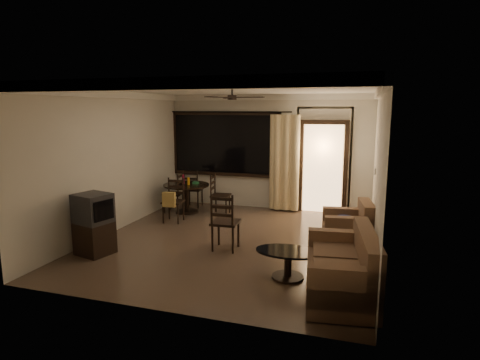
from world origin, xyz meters
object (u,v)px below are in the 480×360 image
(dining_table, at_px, (186,190))
(dining_chair_east, at_px, (220,202))
(coffee_table, at_px, (288,260))
(dining_chair_west, at_px, (174,200))
(dining_chair_south, at_px, (173,208))
(armchair, at_px, (350,229))
(sofa, at_px, (345,271))
(tv_cabinet, at_px, (94,224))
(side_chair, at_px, (225,233))
(dining_chair_north, at_px, (193,196))

(dining_table, bearing_deg, dining_chair_east, 4.85)
(dining_table, height_order, coffee_table, dining_table)
(dining_chair_west, xyz_separation_m, dining_chair_east, (1.13, 0.14, 0.00))
(dining_chair_south, distance_m, armchair, 3.81)
(dining_chair_east, relative_size, sofa, 0.56)
(tv_cabinet, height_order, armchair, tv_cabinet)
(dining_chair_east, distance_m, dining_chair_south, 1.20)
(coffee_table, height_order, side_chair, side_chair)
(dining_table, height_order, dining_chair_south, dining_chair_south)
(dining_chair_south, relative_size, tv_cabinet, 0.91)
(dining_chair_north, xyz_separation_m, side_chair, (1.82, -2.72, 0.02))
(tv_cabinet, bearing_deg, dining_chair_west, 104.34)
(dining_chair_east, relative_size, coffee_table, 0.99)
(side_chair, bearing_deg, dining_chair_west, -48.48)
(sofa, relative_size, side_chair, 1.66)
(dining_table, distance_m, coffee_table, 4.31)
(dining_table, xyz_separation_m, armchair, (3.84, -1.44, -0.20))
(dining_chair_east, height_order, armchair, dining_chair_east)
(dining_chair_west, distance_m, sofa, 5.30)
(dining_chair_south, relative_size, armchair, 1.01)
(dining_table, xyz_separation_m, dining_chair_south, (0.07, -0.86, -0.24))
(coffee_table, distance_m, side_chair, 1.55)
(dining_chair_west, height_order, tv_cabinet, tv_cabinet)
(dining_chair_south, height_order, sofa, dining_chair_south)
(armchair, height_order, side_chair, side_chair)
(dining_table, distance_m, sofa, 5.12)
(dining_chair_south, height_order, tv_cabinet, tv_cabinet)
(tv_cabinet, bearing_deg, armchair, 35.70)
(dining_chair_east, distance_m, coffee_table, 3.82)
(coffee_table, bearing_deg, dining_chair_north, 130.72)
(dining_chair_west, xyz_separation_m, dining_chair_north, (0.23, 0.62, 0.00))
(sofa, height_order, armchair, sofa)
(dining_chair_north, bearing_deg, sofa, 130.00)
(dining_chair_west, height_order, side_chair, side_chair)
(dining_table, height_order, dining_chair_west, dining_chair_west)
(tv_cabinet, bearing_deg, side_chair, 37.38)
(dining_chair_east, height_order, sofa, dining_chair_east)
(armchair, bearing_deg, dining_chair_west, 153.08)
(dining_table, bearing_deg, dining_chair_north, 97.19)
(armchair, relative_size, side_chair, 0.91)
(dining_table, height_order, side_chair, side_chair)
(dining_chair_west, height_order, coffee_table, dining_chair_west)
(side_chair, bearing_deg, tv_cabinet, 20.07)
(tv_cabinet, xyz_separation_m, armchair, (4.15, 1.61, -0.18))
(dining_chair_east, height_order, dining_chair_south, same)
(armchair, distance_m, side_chair, 2.22)
(dining_chair_east, xyz_separation_m, tv_cabinet, (-1.14, -3.11, 0.24))
(dining_chair_west, relative_size, armchair, 1.01)
(coffee_table, bearing_deg, sofa, -21.60)
(dining_chair_west, height_order, dining_chair_east, same)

